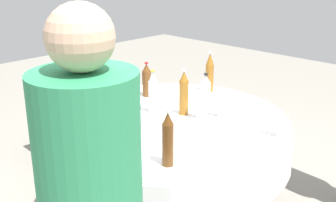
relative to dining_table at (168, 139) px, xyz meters
The scene contains 22 objects.
dining_table is the anchor object (origin of this frame).
bottle_brown_outer 0.54m from the dining_table, 153.46° to the left, with size 0.06×0.06×0.25m.
bottle_clear_south 0.31m from the dining_table, behind, with size 0.06×0.06×0.29m.
bottle_brown_left 0.54m from the dining_table, behind, with size 0.06×0.06×0.27m.
bottle_amber_inner 0.31m from the dining_table, 77.71° to the left, with size 0.06×0.06×0.30m.
bottle_amber_north 0.70m from the dining_table, 105.03° to the left, with size 0.06×0.06×0.31m.
bottle_brown_mid 0.70m from the dining_table, 45.83° to the right, with size 0.06×0.06×0.29m.
bottle_clear_right 0.41m from the dining_table, 84.02° to the left, with size 0.07×0.07×0.24m.
wine_glass_inner 0.72m from the dining_table, 19.68° to the left, with size 0.07×0.07×0.15m.
wine_glass_north 0.70m from the dining_table, 110.83° to the right, with size 0.07×0.07×0.15m.
wine_glass_mid 0.44m from the dining_table, 15.07° to the left, with size 0.06×0.06×0.13m.
wine_glass_right 0.31m from the dining_table, 44.64° to the left, with size 0.07×0.07×0.14m.
wine_glass_far 0.40m from the dining_table, 48.55° to the left, with size 0.07×0.07×0.15m.
plate_far 0.46m from the dining_table, 133.44° to the right, with size 0.21×0.21×0.04m.
plate_near 0.49m from the dining_table, 85.71° to the right, with size 0.23×0.23×0.02m.
plate_front 0.43m from the dining_table, 17.55° to the right, with size 0.22×0.22×0.02m.
plate_west 0.35m from the dining_table, 132.25° to the left, with size 0.25×0.25×0.02m.
fork_south 0.62m from the dining_table, 61.11° to the left, with size 0.18×0.02×0.01m, color silver.
spoon_left 0.25m from the dining_table, 82.60° to the right, with size 0.18×0.02×0.01m, color silver.
spoon_inner 0.48m from the dining_table, 98.11° to the left, with size 0.18×0.02×0.01m, color silver.
folded_napkin 0.54m from the dining_table, 37.57° to the left, with size 0.16×0.16×0.02m, color white.
chair_mid 1.30m from the dining_table, behind, with size 0.41×0.41×0.87m.
Camera 1 is at (1.76, -1.81, 1.73)m, focal length 45.79 mm.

